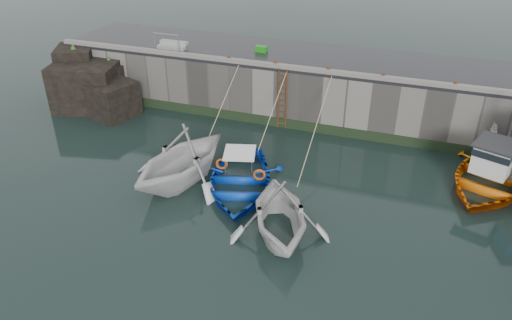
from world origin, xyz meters
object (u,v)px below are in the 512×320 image
(bollard_a, at_px, (229,59))
(bollard_e, at_px, (455,85))
(fish_crate, at_px, (261,49))
(boat_near_white, at_px, (183,180))
(bollard_c, at_px, (328,70))
(bollard_d, at_px, (383,76))
(bollard_b, at_px, (275,64))
(boat_near_blue, at_px, (239,188))
(boat_near_blacktrim, at_px, (279,233))
(boat_far_orange, at_px, (492,176))
(ladder, at_px, (282,99))

(bollard_a, relative_size, bollard_e, 1.00)
(bollard_e, bearing_deg, fish_crate, 168.44)
(fish_crate, relative_size, bollard_e, 2.25)
(boat_near_white, relative_size, bollard_c, 19.14)
(bollard_c, distance_m, bollard_d, 2.60)
(fish_crate, xyz_separation_m, bollard_b, (1.41, -2.03, -0.02))
(boat_near_blue, xyz_separation_m, bollard_a, (-2.96, 6.44, 3.30))
(boat_near_blacktrim, height_order, fish_crate, fish_crate)
(boat_near_blacktrim, height_order, bollard_a, bollard_a)
(boat_near_blue, relative_size, bollard_c, 19.69)
(boat_near_blue, height_order, bollard_d, bollard_d)
(bollard_c, bearing_deg, boat_near_blacktrim, -88.36)
(bollard_a, relative_size, bollard_b, 1.00)
(boat_near_white, relative_size, fish_crate, 8.51)
(boat_near_blue, relative_size, bollard_e, 19.69)
(boat_near_blacktrim, distance_m, fish_crate, 12.17)
(boat_near_blue, distance_m, bollard_a, 7.82)
(fish_crate, height_order, bollard_c, fish_crate)
(boat_far_orange, distance_m, bollard_a, 13.61)
(boat_far_orange, height_order, bollard_b, boat_far_orange)
(bollard_e, bearing_deg, ladder, -177.60)
(boat_near_white, distance_m, bollard_e, 12.94)
(bollard_c, bearing_deg, bollard_d, 0.00)
(boat_far_orange, xyz_separation_m, bollard_a, (-13.04, 2.65, 2.88))
(bollard_a, relative_size, bollard_d, 1.00)
(boat_far_orange, xyz_separation_m, bollard_b, (-10.54, 2.65, 2.88))
(boat_near_blue, distance_m, fish_crate, 9.28)
(boat_near_white, relative_size, boat_near_blue, 0.97)
(bollard_d, height_order, bollard_e, same)
(boat_near_blacktrim, relative_size, bollard_b, 16.47)
(boat_near_blacktrim, distance_m, bollard_c, 9.44)
(fish_crate, relative_size, bollard_b, 2.25)
(bollard_b, bearing_deg, boat_near_white, -107.13)
(bollard_a, distance_m, bollard_e, 11.00)
(bollard_a, bearing_deg, bollard_e, 0.00)
(ladder, bearing_deg, boat_near_blue, -90.42)
(fish_crate, distance_m, bollard_a, 2.30)
(boat_near_blue, height_order, bollard_e, bollard_e)
(fish_crate, height_order, bollard_e, fish_crate)
(boat_near_white, relative_size, bollard_e, 19.14)
(boat_near_white, distance_m, bollard_a, 7.49)
(boat_near_blacktrim, bearing_deg, bollard_d, 51.55)
(boat_far_orange, bearing_deg, boat_near_blacktrim, -120.56)
(boat_far_orange, xyz_separation_m, bollard_c, (-7.84, 2.65, 2.88))
(fish_crate, distance_m, bollard_c, 4.58)
(boat_near_blue, xyz_separation_m, bollard_b, (-0.46, 6.44, 3.30))
(boat_near_blue, height_order, fish_crate, fish_crate)
(fish_crate, height_order, bollard_d, fish_crate)
(fish_crate, bearing_deg, bollard_b, -50.64)
(boat_near_blacktrim, relative_size, bollard_d, 16.47)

